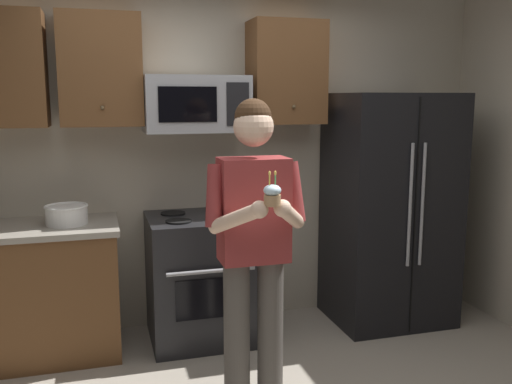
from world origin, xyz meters
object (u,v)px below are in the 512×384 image
(oven_range, at_px, (202,278))
(cupcake, at_px, (272,195))
(person, at_px, (254,238))
(microwave, at_px, (196,104))
(refrigerator, at_px, (390,209))
(bowl_large_white, at_px, (67,214))

(oven_range, height_order, cupcake, cupcake)
(person, relative_size, cupcake, 10.13)
(oven_range, relative_size, cupcake, 5.36)
(oven_range, height_order, microwave, microwave)
(oven_range, relative_size, person, 0.53)
(microwave, height_order, person, microwave)
(oven_range, xyz_separation_m, cupcake, (0.12, -1.31, 0.83))
(refrigerator, distance_m, person, 1.67)
(oven_range, distance_m, cupcake, 1.56)
(refrigerator, bearing_deg, bowl_large_white, 178.96)
(microwave, xyz_separation_m, bowl_large_white, (-0.91, -0.11, -0.73))
(oven_range, xyz_separation_m, bowl_large_white, (-0.91, 0.00, 0.53))
(refrigerator, height_order, cupcake, refrigerator)
(bowl_large_white, xyz_separation_m, person, (1.04, -0.99, 0.01))
(person, bearing_deg, refrigerator, 34.41)
(bowl_large_white, distance_m, cupcake, 1.70)
(bowl_large_white, height_order, cupcake, cupcake)
(cupcake, bearing_deg, person, 90.00)
(refrigerator, height_order, person, refrigerator)
(microwave, relative_size, refrigerator, 0.41)
(bowl_large_white, relative_size, cupcake, 1.64)
(person, bearing_deg, oven_range, 97.08)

